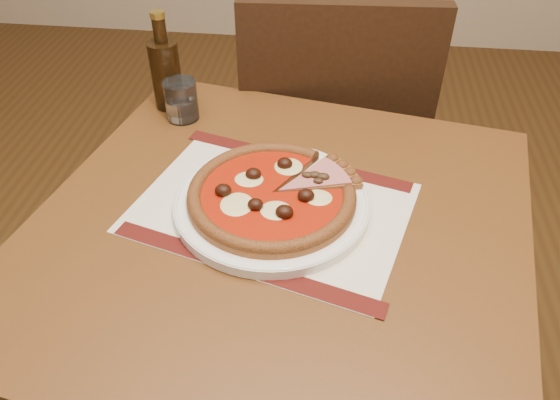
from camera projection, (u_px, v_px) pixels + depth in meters
The scene contains 8 objects.
table at pixel (279, 264), 0.97m from camera, with size 0.93×0.93×0.75m.
chair_far at pixel (332, 138), 1.46m from camera, with size 0.47×0.47×0.95m.
placemat at pixel (272, 207), 0.93m from camera, with size 0.44×0.32×0.00m, color silver.
plate at pixel (272, 203), 0.92m from camera, with size 0.33×0.33×0.02m, color white.
pizza at pixel (272, 194), 0.91m from camera, with size 0.28×0.28×0.04m.
ham_slice at pixel (322, 174), 0.95m from camera, with size 0.14×0.12×0.02m.
water_glass at pixel (181, 100), 1.12m from camera, with size 0.07×0.07×0.08m, color white.
bottle at pixel (166, 71), 1.13m from camera, with size 0.06×0.06×0.21m.
Camera 1 is at (0.49, -0.08, 1.36)m, focal length 35.00 mm.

